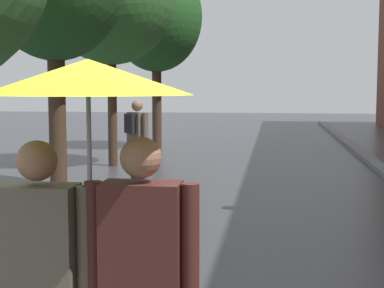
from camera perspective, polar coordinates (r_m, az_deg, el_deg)
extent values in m
cube|color=slate|center=(13.65, 18.32, -2.53)|extent=(0.30, 36.00, 0.12)
cylinder|color=#473323|center=(10.60, -13.05, 2.58)|extent=(0.31, 0.31, 2.78)
cylinder|color=#473323|center=(14.28, -7.81, 3.63)|extent=(0.22, 0.22, 2.89)
cylinder|color=#473323|center=(18.33, -3.46, 3.99)|extent=(0.29, 0.29, 2.82)
ellipsoid|color=#235623|center=(18.45, -3.52, 12.35)|extent=(2.84, 2.84, 3.40)
cube|color=#665B4C|center=(3.16, -14.75, -9.36)|extent=(0.40, 0.22, 0.61)
sphere|color=#9E7051|center=(3.08, -14.95, -1.60)|extent=(0.21, 0.21, 0.21)
cylinder|color=#665B4C|center=(3.07, -10.40, -9.13)|extent=(0.09, 0.09, 0.55)
cube|color=#4C231E|center=(3.00, -4.97, -9.65)|extent=(0.40, 0.22, 0.62)
sphere|color=#9E7051|center=(2.91, -5.04, -1.34)|extent=(0.21, 0.21, 0.21)
cylinder|color=#4C231E|center=(3.05, -9.61, -8.82)|extent=(0.09, 0.09, 0.56)
cylinder|color=#4C231E|center=(2.94, -0.16, -9.27)|extent=(0.09, 0.09, 0.56)
cylinder|color=#9E9EA3|center=(3.04, -9.95, -5.36)|extent=(0.02, 0.02, 1.11)
cone|color=#BCE019|center=(2.98, -10.15, 6.49)|extent=(1.06, 1.06, 0.18)
cylinder|color=#1E233D|center=(11.03, -5.34, -2.29)|extent=(0.26, 0.26, 0.83)
cube|color=#665B4C|center=(10.95, -5.38, 1.48)|extent=(0.44, 0.43, 0.62)
sphere|color=#9E7051|center=(10.93, -5.40, 3.76)|extent=(0.21, 0.21, 0.21)
cylinder|color=#665B4C|center=(11.16, -6.10, 1.71)|extent=(0.09, 0.09, 0.56)
cylinder|color=#665B4C|center=(10.74, -4.62, 1.57)|extent=(0.09, 0.09, 0.56)
cube|color=black|center=(10.87, -5.99, 2.01)|extent=(0.29, 0.28, 0.36)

